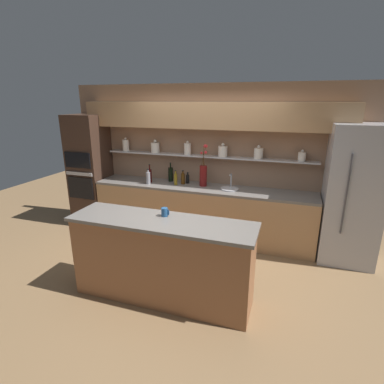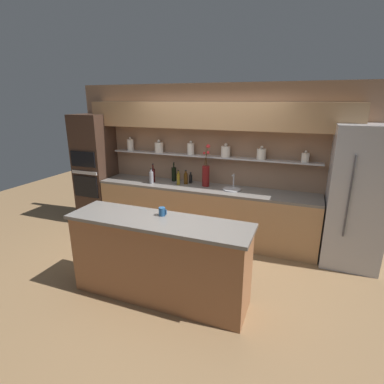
{
  "view_description": "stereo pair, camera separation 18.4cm",
  "coord_description": "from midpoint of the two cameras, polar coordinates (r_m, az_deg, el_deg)",
  "views": [
    {
      "loc": [
        1.35,
        -3.43,
        2.33
      ],
      "look_at": [
        0.07,
        0.35,
        1.1
      ],
      "focal_mm": 28.0,
      "sensor_mm": 36.0,
      "label": 1
    },
    {
      "loc": [
        1.52,
        -3.37,
        2.33
      ],
      "look_at": [
        0.07,
        0.35,
        1.1
      ],
      "focal_mm": 28.0,
      "sensor_mm": 36.0,
      "label": 2
    }
  ],
  "objects": [
    {
      "name": "bottle_wine_4",
      "position": [
        5.38,
        -6.43,
        3.22
      ],
      "size": [
        0.07,
        0.07,
        0.33
      ],
      "color": "#380C0C",
      "rests_on": "back_counter_unit"
    },
    {
      "name": "flower_vase",
      "position": [
        5.08,
        3.71,
        3.52
      ],
      "size": [
        0.13,
        0.13,
        0.71
      ],
      "color": "maroon",
      "rests_on": "back_counter_unit"
    },
    {
      "name": "refrigerator",
      "position": [
        4.85,
        29.73,
        -0.95
      ],
      "size": [
        0.76,
        0.73,
        2.03
      ],
      "color": "#B7B7BC",
      "rests_on": "ground_plane"
    },
    {
      "name": "sink_fixture",
      "position": [
        4.95,
        8.66,
        0.67
      ],
      "size": [
        0.3,
        0.3,
        0.25
      ],
      "color": "#B7B7BC",
      "rests_on": "back_counter_unit"
    },
    {
      "name": "back_counter_unit",
      "position": [
        5.22,
        3.18,
        -3.9
      ],
      "size": [
        3.78,
        0.62,
        0.92
      ],
      "color": "tan",
      "rests_on": "ground_plane"
    },
    {
      "name": "bottle_sauce_2",
      "position": [
        5.29,
        0.74,
        2.57
      ],
      "size": [
        0.06,
        0.06,
        0.2
      ],
      "color": "black",
      "rests_on": "back_counter_unit"
    },
    {
      "name": "island_counter",
      "position": [
        3.68,
        -4.8,
        -12.6
      ],
      "size": [
        2.19,
        0.61,
        1.02
      ],
      "color": "#99603D",
      "rests_on": "ground_plane"
    },
    {
      "name": "coffee_mug",
      "position": [
        3.55,
        -4.25,
        -3.75
      ],
      "size": [
        0.1,
        0.08,
        0.1
      ],
      "color": "#235184",
      "rests_on": "island_counter"
    },
    {
      "name": "oven_tower",
      "position": [
        6.08,
        -17.09,
        4.12
      ],
      "size": [
        0.63,
        0.64,
        2.08
      ],
      "color": "#3D281E",
      "rests_on": "ground_plane"
    },
    {
      "name": "bottle_wine_1",
      "position": [
        5.42,
        -2.49,
        3.45
      ],
      "size": [
        0.08,
        0.08,
        0.34
      ],
      "color": "black",
      "rests_on": "back_counter_unit"
    },
    {
      "name": "bottle_spirit_3",
      "position": [
        5.23,
        -0.18,
        2.62
      ],
      "size": [
        0.07,
        0.07,
        0.25
      ],
      "color": "#4C2D0C",
      "rests_on": "back_counter_unit"
    },
    {
      "name": "bottle_spirit_0",
      "position": [
        5.3,
        -6.78,
        2.8
      ],
      "size": [
        0.07,
        0.07,
        0.27
      ],
      "color": "gray",
      "rests_on": "back_counter_unit"
    },
    {
      "name": "back_wall_unit",
      "position": [
        5.19,
        5.04,
        8.41
      ],
      "size": [
        5.2,
        0.44,
        2.6
      ],
      "color": "#937056",
      "rests_on": "ground_plane"
    },
    {
      "name": "bottle_oil_5",
      "position": [
        5.19,
        -1.6,
        2.56
      ],
      "size": [
        0.06,
        0.06,
        0.26
      ],
      "color": "olive",
      "rests_on": "back_counter_unit"
    },
    {
      "name": "ground_plane",
      "position": [
        4.36,
        -1.39,
        -15.16
      ],
      "size": [
        12.0,
        12.0,
        0.0
      ],
      "primitive_type": "plane",
      "color": "olive"
    }
  ]
}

